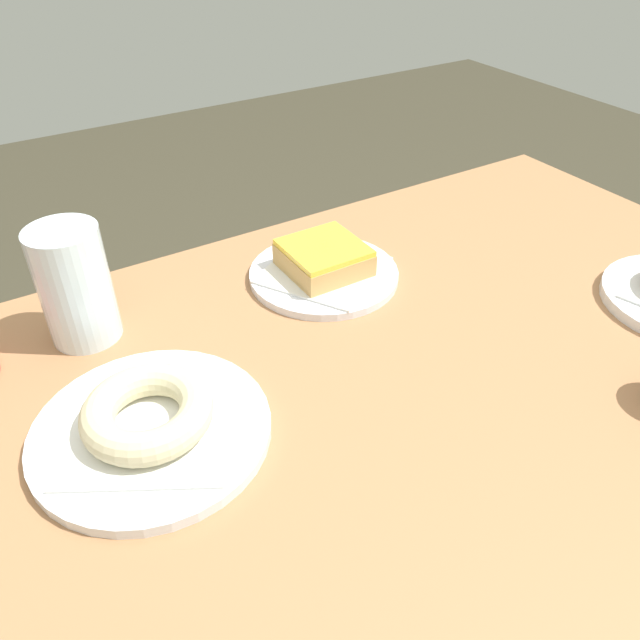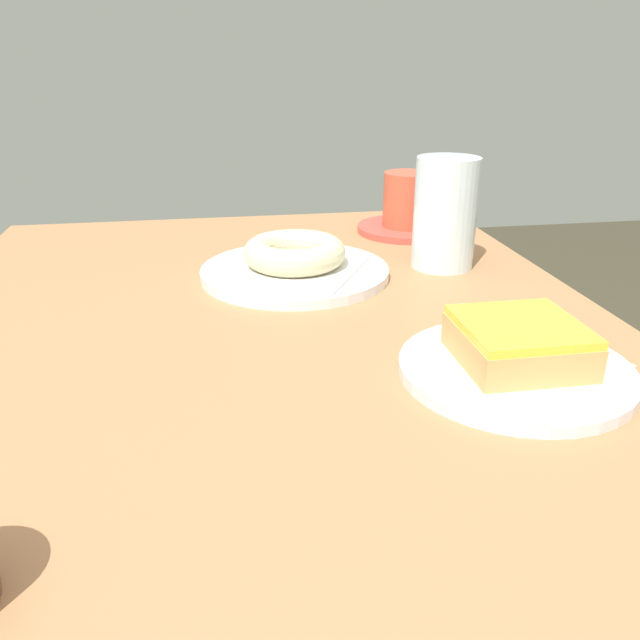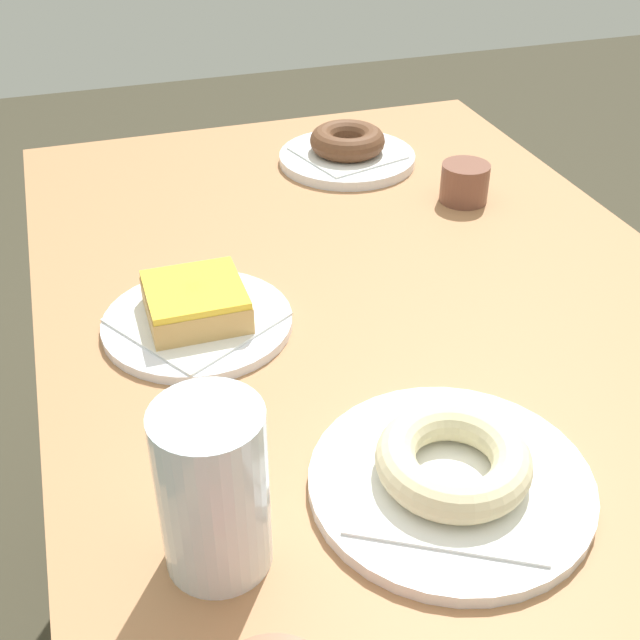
# 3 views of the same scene
# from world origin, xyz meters

# --- Properties ---
(table) EXTENTS (1.14, 0.72, 0.70)m
(table) POSITION_xyz_m (0.00, 0.00, 0.63)
(table) COLOR #A27048
(table) RESTS_ON ground_plane
(plate_sugar_ring) EXTENTS (0.23, 0.23, 0.01)m
(plate_sugar_ring) POSITION_xyz_m (-0.25, 0.05, 0.71)
(plate_sugar_ring) COLOR white
(plate_sugar_ring) RESTS_ON table
(napkin_sugar_ring) EXTENTS (0.20, 0.20, 0.00)m
(napkin_sugar_ring) POSITION_xyz_m (-0.25, 0.05, 0.72)
(napkin_sugar_ring) COLOR white
(napkin_sugar_ring) RESTS_ON plate_sugar_ring
(donut_sugar_ring) EXTENTS (0.12, 0.12, 0.03)m
(donut_sugar_ring) POSITION_xyz_m (-0.25, 0.05, 0.74)
(donut_sugar_ring) COLOR beige
(donut_sugar_ring) RESTS_ON napkin_sugar_ring
(plate_glazed_square) EXTENTS (0.19, 0.19, 0.01)m
(plate_glazed_square) POSITION_xyz_m (0.03, 0.20, 0.71)
(plate_glazed_square) COLOR white
(plate_glazed_square) RESTS_ON table
(napkin_glazed_square) EXTENTS (0.19, 0.19, 0.00)m
(napkin_glazed_square) POSITION_xyz_m (0.03, 0.20, 0.72)
(napkin_glazed_square) COLOR white
(napkin_glazed_square) RESTS_ON plate_glazed_square
(donut_glazed_square) EXTENTS (0.10, 0.10, 0.04)m
(donut_glazed_square) POSITION_xyz_m (0.03, 0.20, 0.74)
(donut_glazed_square) COLOR tan
(donut_glazed_square) RESTS_ON napkin_glazed_square
(water_glass) EXTENTS (0.08, 0.08, 0.14)m
(water_glass) POSITION_xyz_m (-0.26, 0.24, 0.77)
(water_glass) COLOR silver
(water_glass) RESTS_ON table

